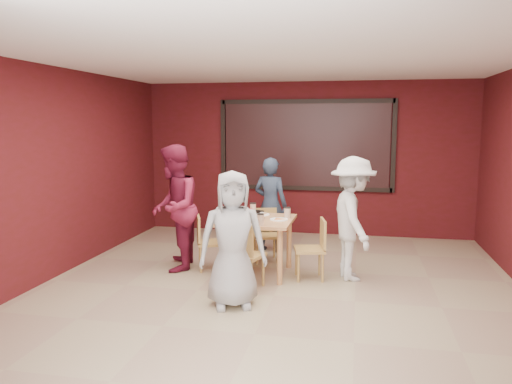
% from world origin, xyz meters
% --- Properties ---
extents(floor, '(7.00, 7.00, 0.00)m').
position_xyz_m(floor, '(0.00, 0.00, 0.00)').
color(floor, tan).
rests_on(floor, ground).
extents(window_blinds, '(3.00, 0.02, 1.50)m').
position_xyz_m(window_blinds, '(0.00, 3.45, 1.65)').
color(window_blinds, black).
extents(dining_table, '(0.99, 0.99, 0.92)m').
position_xyz_m(dining_table, '(-0.38, 0.82, 0.67)').
color(dining_table, '#C57A51').
rests_on(dining_table, floor).
extents(chair_front, '(0.51, 0.51, 0.85)m').
position_xyz_m(chair_front, '(-0.41, 0.14, 0.48)').
color(chair_front, '#A27B3F').
rests_on(chair_front, floor).
extents(chair_back, '(0.48, 0.48, 0.78)m').
position_xyz_m(chair_back, '(-0.39, 1.55, 0.44)').
color(chair_back, '#A27B3F').
rests_on(chair_back, floor).
extents(chair_left, '(0.48, 0.48, 0.77)m').
position_xyz_m(chair_left, '(-1.11, 0.88, 0.44)').
color(chair_left, '#A27B3F').
rests_on(chair_left, floor).
extents(chair_right, '(0.46, 0.46, 0.81)m').
position_xyz_m(chair_right, '(0.42, 0.76, 0.46)').
color(chair_right, '#A27B3F').
rests_on(chair_right, floor).
extents(diner_front, '(0.87, 0.71, 1.54)m').
position_xyz_m(diner_front, '(-0.40, -0.42, 0.77)').
color(diner_front, '#A3A3A3').
rests_on(diner_front, floor).
extents(diner_back, '(0.62, 0.48, 1.52)m').
position_xyz_m(diner_back, '(-0.41, 2.08, 0.76)').
color(diner_back, '#2A384C').
rests_on(diner_back, floor).
extents(diner_left, '(0.84, 0.98, 1.76)m').
position_xyz_m(diner_left, '(-1.56, 0.82, 0.88)').
color(diner_left, maroon).
rests_on(diner_left, floor).
extents(diner_right, '(0.87, 1.18, 1.63)m').
position_xyz_m(diner_right, '(0.90, 0.87, 0.81)').
color(diner_right, silver).
rests_on(diner_right, floor).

